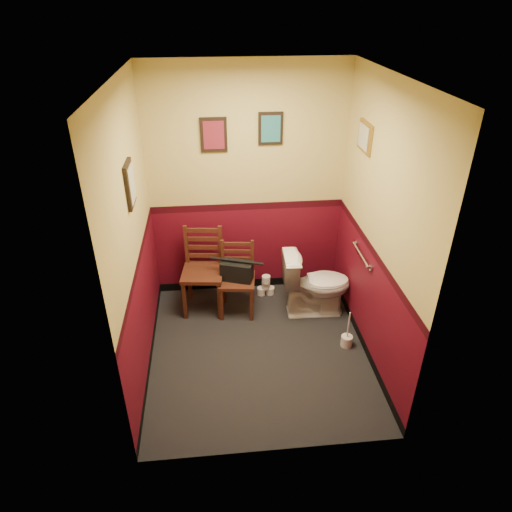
{
  "coord_description": "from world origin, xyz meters",
  "views": [
    {
      "loc": [
        -0.39,
        -3.6,
        3.26
      ],
      "look_at": [
        0.0,
        0.25,
        1.0
      ],
      "focal_mm": 32.0,
      "sensor_mm": 36.0,
      "label": 1
    }
  ],
  "objects": [
    {
      "name": "framed_print_back_b",
      "position": [
        0.25,
        1.18,
        2.0
      ],
      "size": [
        0.26,
        0.04,
        0.34
      ],
      "color": "black",
      "rests_on": "wall_back"
    },
    {
      "name": "toilet_brush",
      "position": [
        0.93,
        -0.01,
        0.07
      ],
      "size": [
        0.12,
        0.12,
        0.43
      ],
      "color": "silver",
      "rests_on": "floor"
    },
    {
      "name": "handbag",
      "position": [
        -0.17,
        0.71,
        0.55
      ],
      "size": [
        0.39,
        0.28,
        0.25
      ],
      "rotation": [
        0.0,
        0.0,
        -0.33
      ],
      "color": "black",
      "rests_on": "chair_right"
    },
    {
      "name": "framed_print_left",
      "position": [
        -1.08,
        0.1,
        1.85
      ],
      "size": [
        0.04,
        0.3,
        0.38
      ],
      "color": "black",
      "rests_on": "wall_left"
    },
    {
      "name": "tp_stack",
      "position": [
        0.2,
        1.01,
        0.12
      ],
      "size": [
        0.21,
        0.13,
        0.28
      ],
      "color": "silver",
      "rests_on": "floor"
    },
    {
      "name": "framed_print_back_a",
      "position": [
        -0.35,
        1.18,
        1.95
      ],
      "size": [
        0.28,
        0.04,
        0.36
      ],
      "color": "black",
      "rests_on": "wall_back"
    },
    {
      "name": "wall_front",
      "position": [
        0.0,
        -1.2,
        1.35
      ],
      "size": [
        2.2,
        0.0,
        2.7
      ],
      "primitive_type": "cube",
      "rotation": [
        -1.57,
        0.0,
        0.0
      ],
      "color": "#510918",
      "rests_on": "ground"
    },
    {
      "name": "wall_back",
      "position": [
        0.0,
        1.2,
        1.35
      ],
      "size": [
        2.2,
        0.0,
        2.7
      ],
      "primitive_type": "cube",
      "rotation": [
        1.57,
        0.0,
        0.0
      ],
      "color": "#510918",
      "rests_on": "ground"
    },
    {
      "name": "framed_print_right",
      "position": [
        1.08,
        0.6,
        2.05
      ],
      "size": [
        0.04,
        0.34,
        0.28
      ],
      "color": "olive",
      "rests_on": "wall_right"
    },
    {
      "name": "wall_right",
      "position": [
        1.1,
        0.0,
        1.35
      ],
      "size": [
        0.0,
        2.4,
        2.7
      ],
      "primitive_type": "cube",
      "rotation": [
        1.57,
        0.0,
        -1.57
      ],
      "color": "#510918",
      "rests_on": "ground"
    },
    {
      "name": "ceiling",
      "position": [
        0.0,
        0.0,
        2.7
      ],
      "size": [
        2.2,
        2.4,
        0.0
      ],
      "primitive_type": "cube",
      "rotation": [
        3.14,
        0.0,
        0.0
      ],
      "color": "silver",
      "rests_on": "ground"
    },
    {
      "name": "floor",
      "position": [
        0.0,
        0.0,
        0.0
      ],
      "size": [
        2.2,
        2.4,
        0.0
      ],
      "primitive_type": "cube",
      "color": "black",
      "rests_on": "ground"
    },
    {
      "name": "wall_left",
      "position": [
        -1.1,
        0.0,
        1.35
      ],
      "size": [
        0.0,
        2.4,
        2.7
      ],
      "primitive_type": "cube",
      "rotation": [
        1.57,
        0.0,
        1.57
      ],
      "color": "#510918",
      "rests_on": "ground"
    },
    {
      "name": "chair_right",
      "position": [
        -0.16,
        0.75,
        0.42
      ],
      "size": [
        0.44,
        0.44,
        0.84
      ],
      "rotation": [
        0.0,
        0.0,
        -0.12
      ],
      "color": "#59291A",
      "rests_on": "floor"
    },
    {
      "name": "chair_left",
      "position": [
        -0.54,
        0.85,
        0.49
      ],
      "size": [
        0.51,
        0.51,
        0.98
      ],
      "rotation": [
        0.0,
        0.0,
        -0.12
      ],
      "color": "#59291A",
      "rests_on": "floor"
    },
    {
      "name": "grab_bar",
      "position": [
        1.07,
        0.25,
        0.95
      ],
      "size": [
        0.05,
        0.56,
        0.06
      ],
      "color": "silver",
      "rests_on": "wall_right"
    },
    {
      "name": "toilet",
      "position": [
        0.72,
        0.61,
        0.38
      ],
      "size": [
        0.79,
        0.46,
        0.76
      ],
      "primitive_type": "imported",
      "rotation": [
        0.0,
        0.0,
        1.53
      ],
      "color": "white",
      "rests_on": "floor"
    }
  ]
}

